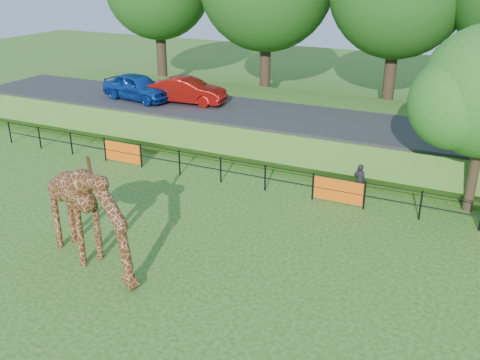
{
  "coord_description": "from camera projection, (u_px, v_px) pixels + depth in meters",
  "views": [
    {
      "loc": [
        7.63,
        -10.24,
        8.66
      ],
      "look_at": [
        0.7,
        4.21,
        2.0
      ],
      "focal_mm": 40.0,
      "sensor_mm": 36.0,
      "label": 1
    }
  ],
  "objects": [
    {
      "name": "car_red",
      "position": [
        188.0,
        91.0,
        28.63
      ],
      "size": [
        4.29,
        1.89,
        1.37
      ],
      "primitive_type": "imported",
      "rotation": [
        0.0,
        0.0,
        1.68
      ],
      "color": "#A5100B",
      "rests_on": "road"
    },
    {
      "name": "visitor",
      "position": [
        360.0,
        181.0,
        20.74
      ],
      "size": [
        0.54,
        0.4,
        1.35
      ],
      "primitive_type": "imported",
      "rotation": [
        0.0,
        0.0,
        2.98
      ],
      "color": "black",
      "rests_on": "ground"
    },
    {
      "name": "road",
      "position": [
        314.0,
        120.0,
        26.03
      ],
      "size": [
        40.0,
        5.0,
        0.12
      ],
      "primitive_type": "cube",
      "color": "#2C2B2E",
      "rests_on": "embankment"
    },
    {
      "name": "ground",
      "position": [
        152.0,
        294.0,
        14.89
      ],
      "size": [
        90.0,
        90.0,
        0.0
      ],
      "primitive_type": "plane",
      "color": "#265314",
      "rests_on": "ground"
    },
    {
      "name": "embankment",
      "position": [
        322.0,
        126.0,
        27.55
      ],
      "size": [
        40.0,
        9.0,
        1.3
      ],
      "primitive_type": "cube",
      "color": "#265314",
      "rests_on": "ground"
    },
    {
      "name": "perimeter_fence",
      "position": [
        265.0,
        178.0,
        21.34
      ],
      "size": [
        28.07,
        0.1,
        1.1
      ],
      "primitive_type": null,
      "color": "black",
      "rests_on": "ground"
    },
    {
      "name": "giraffe",
      "position": [
        89.0,
        217.0,
        15.79
      ],
      "size": [
        4.46,
        2.26,
        3.17
      ],
      "primitive_type": null,
      "rotation": [
        0.0,
        0.0,
        -0.34
      ],
      "color": "#4F2410",
      "rests_on": "ground"
    },
    {
      "name": "car_blue",
      "position": [
        138.0,
        87.0,
        29.27
      ],
      "size": [
        4.48,
        2.4,
        1.45
      ],
      "primitive_type": "imported",
      "rotation": [
        0.0,
        0.0,
        1.4
      ],
      "color": "#1648B6",
      "rests_on": "road"
    }
  ]
}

